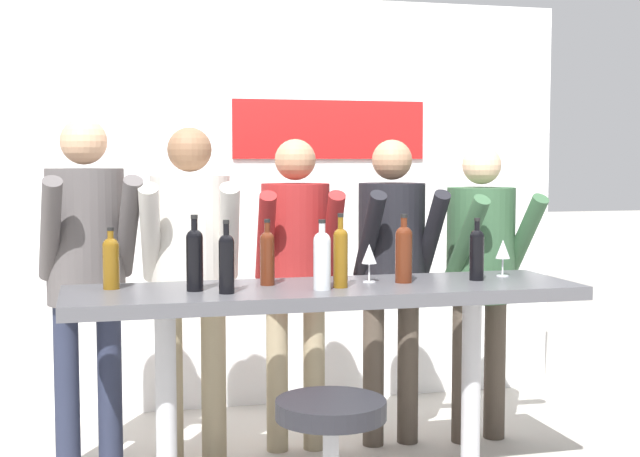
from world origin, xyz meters
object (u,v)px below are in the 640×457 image
Objects in this scene: wine_bottle_3 at (404,251)px; wine_glass_0 at (369,255)px; person_center_right at (481,260)px; wine_bottle_5 at (195,256)px; bar_stool at (331,456)px; wine_bottle_0 at (477,252)px; person_center_left at (296,260)px; wine_bottle_7 at (267,255)px; wine_bottle_6 at (111,260)px; person_center at (392,257)px; wine_bottle_1 at (322,258)px; wine_bottle_2 at (341,254)px; wine_bottle_4 at (226,260)px; tasting_table at (325,318)px; person_far_left at (86,254)px; person_left at (191,259)px; wine_glass_1 at (503,250)px.

wine_bottle_3 is 0.16m from wine_glass_0.
wine_bottle_5 is (-1.59, -0.57, 0.12)m from person_center_right.
wine_bottle_5 is at bearing 120.65° from bar_stool.
wine_bottle_0 is 1.31m from wine_bottle_5.
person_center_left is 0.62m from wine_bottle_7.
wine_bottle_5 reaches higher than wine_bottle_6.
bar_stool is 1.33m from wine_bottle_0.
person_center is 1.28m from wine_bottle_5.
wine_bottle_1 is at bearing -10.83° from wine_bottle_5.
wine_bottle_5 is at bearing 174.71° from wine_bottle_2.
wine_bottle_4 is 0.71m from wine_glass_0.
tasting_table is at bearing 68.28° from wine_bottle_1.
wine_bottle_2 is (0.05, -0.07, 0.29)m from tasting_table.
bar_stool is at bearing -116.76° from wine_glass_0.
tasting_table is at bearing -177.23° from wine_bottle_3.
person_center_left is 0.52m from person_center.
wine_bottle_0 is at bearing 38.62° from bar_stool.
wine_bottle_3 is (-0.36, 0.01, 0.01)m from wine_bottle_0.
wine_bottle_1 is (-0.04, -0.11, 0.28)m from tasting_table.
person_far_left is 5.46× the size of wine_bottle_3.
wine_glass_0 is (0.23, 0.07, 0.27)m from tasting_table.
tasting_table is 6.97× the size of wine_bottle_5.
wine_glass_0 is (1.26, -0.54, 0.02)m from person_far_left.
person_left is 9.47× the size of wine_glass_1.
wine_bottle_4 is at bearing -115.86° from person_center_left.
wine_bottle_2 is (0.04, -0.71, 0.10)m from person_center_left.
wine_bottle_4 is 0.95× the size of wine_bottle_5.
person_center is (0.53, 0.62, 0.19)m from tasting_table.
wine_bottle_0 is at bearing -123.26° from person_center_right.
wine_bottle_2 is at bearing -165.54° from wine_bottle_3.
wine_bottle_3 is at bearing -145.95° from person_center_right.
person_center reaches higher than wine_glass_0.
wine_bottle_6 is 1.84m from wine_glass_1.
person_center_right reaches higher than wine_bottle_6.
bar_stool is at bearing -142.84° from wine_glass_1.
wine_bottle_2 is at bearing -153.32° from person_center_right.
wine_bottle_6 is 1.52× the size of wine_glass_0.
person_center_right is 5.36× the size of wine_bottle_7.
wine_bottle_2 is 1.00m from wine_bottle_6.
wine_glass_1 is (1.45, -0.46, 0.05)m from person_left.
wine_bottle_5 is 0.38m from wine_bottle_6.
wine_bottle_1 reaches higher than wine_glass_0.
person_center_left is at bearing 47.85° from wine_bottle_5.
person_far_left reaches higher than person_left.
wine_bottle_3 reaches higher than wine_glass_0.
person_center_right is 9.01× the size of wine_glass_1.
person_center is at bearing 55.23° from wine_bottle_2.
wine_bottle_1 is (-0.57, -0.73, 0.09)m from person_center.
person_center is 1.02× the size of person_center_right.
person_center_left is 1.07m from wine_bottle_6.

